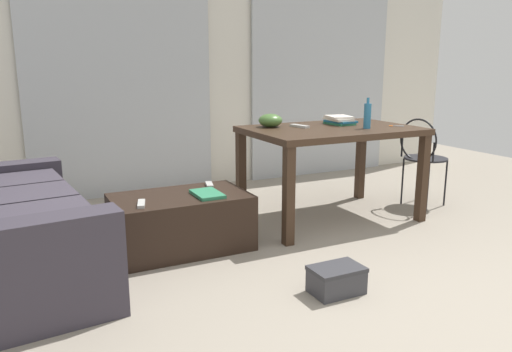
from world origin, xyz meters
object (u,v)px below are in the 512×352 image
book_stack (339,120)px  scissors (395,126)px  bowl (270,120)px  tv_remote_primary (209,185)px  tv_remote_on_table (300,126)px  magazine (207,194)px  bottle_near (367,116)px  coffee_table (181,222)px  craft_table (331,139)px  couch (3,230)px  tv_remote_secondary (141,204)px  wire_chair (422,152)px  shoebox (336,280)px

book_stack → scissors: bearing=-41.9°
bowl → tv_remote_primary: (-0.63, -0.23, -0.42)m
tv_remote_on_table → magazine: tv_remote_on_table is taller
bottle_near → tv_remote_on_table: size_ratio=1.34×
scissors → bowl: bearing=156.8°
coffee_table → craft_table: 1.44m
couch → tv_remote_secondary: couch is taller
wire_chair → scissors: (-0.42, -0.09, 0.27)m
tv_remote_on_table → scissors: tv_remote_on_table is taller
wire_chair → shoebox: bearing=-146.6°
wire_chair → bottle_near: bearing=-171.6°
shoebox → wire_chair: bearing=33.4°
tv_remote_secondary → magazine: 0.47m
craft_table → book_stack: book_stack is taller
shoebox → scissors: bearing=38.7°
couch → shoebox: size_ratio=6.05×
coffee_table → wire_chair: 2.31m
book_stack → tv_remote_secondary: (-1.83, -0.41, -0.41)m
coffee_table → tv_remote_on_table: (1.12, 0.26, 0.59)m
bottle_near → scissors: (0.30, 0.01, -0.10)m
tv_remote_on_table → magazine: (-0.95, -0.35, -0.38)m
wire_chair → bowl: (-1.38, 0.32, 0.32)m
bowl → shoebox: bearing=-103.1°
coffee_table → book_stack: 1.67m
bottle_near → tv_remote_primary: bottle_near is taller
craft_table → wire_chair: 0.96m
bottle_near → tv_remote_secondary: bearing=-177.2°
couch → coffee_table: 1.12m
couch → wire_chair: size_ratio=2.25×
couch → magazine: couch is taller
bowl → book_stack: (0.62, -0.10, -0.02)m
tv_remote_on_table → shoebox: bearing=-125.8°
couch → coffee_table: size_ratio=1.95×
wire_chair → bottle_near: size_ratio=3.30×
bowl → wire_chair: bearing=-12.9°
book_stack → magazine: 1.47m
bowl → tv_remote_primary: bearing=-160.1°
couch → craft_table: bearing=3.1°
tv_remote_on_table → shoebox: size_ratio=0.61×
tv_remote_on_table → couch: bearing=173.1°
bottle_near → bowl: size_ratio=1.25×
bottle_near → couch: bearing=179.0°
book_stack → magazine: bearing=-164.7°
couch → tv_remote_primary: size_ratio=12.47×
coffee_table → tv_remote_secondary: bearing=-156.4°
magazine → shoebox: (0.41, -0.97, -0.32)m
tv_remote_secondary → shoebox: bearing=-31.2°
couch → bottle_near: bottle_near is taller
coffee_table → scissors: bearing=-0.9°
scissors → tv_remote_secondary: bearing=-177.3°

